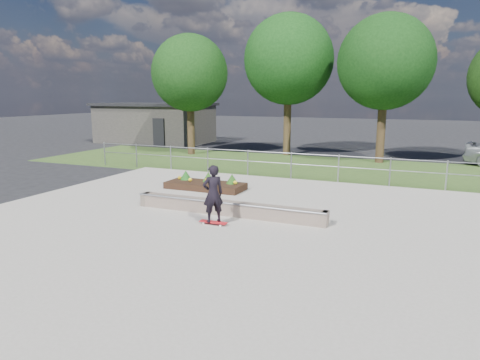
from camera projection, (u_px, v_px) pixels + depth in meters
name	position (u px, v px, depth m)	size (l,w,h in m)	color
ground	(211.00, 229.00, 11.58)	(120.00, 120.00, 0.00)	black
grass_verge	(311.00, 167.00, 21.49)	(30.00, 8.00, 0.02)	#314B1E
concrete_slab	(211.00, 228.00, 11.57)	(15.00, 15.00, 0.06)	gray
fence	(291.00, 162.00, 18.19)	(20.06, 0.06, 1.20)	#9B9EA3
building	(155.00, 123.00, 32.92)	(8.40, 5.40, 3.00)	#312F2B
tree_far_left	(190.00, 73.00, 25.45)	(4.55, 4.55, 7.15)	#342414
tree_mid_left	(289.00, 60.00, 24.98)	(5.25, 5.25, 8.25)	#352615
tree_mid_right	(385.00, 62.00, 22.02)	(4.90, 4.90, 7.70)	#322214
grind_ledge	(228.00, 208.00, 12.72)	(6.00, 0.44, 0.43)	#6B5A4F
planter_bed	(206.00, 184.00, 16.29)	(3.00, 1.20, 0.61)	black
skateboarder	(213.00, 194.00, 11.62)	(0.80, 0.67, 1.67)	silver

